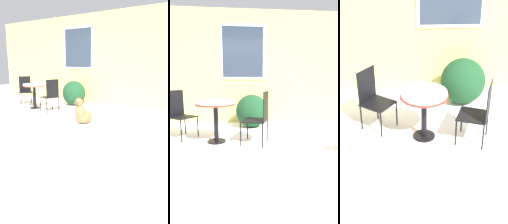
% 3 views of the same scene
% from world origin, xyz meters
% --- Properties ---
extents(ground_plane, '(16.00, 16.00, 0.00)m').
position_xyz_m(ground_plane, '(0.00, 0.00, 0.00)').
color(ground_plane, white).
extents(house_wall, '(8.00, 0.10, 3.07)m').
position_xyz_m(house_wall, '(-0.01, 2.20, 1.56)').
color(house_wall, '#E5D16B').
rests_on(house_wall, ground_plane).
extents(shrub_left, '(0.81, 0.77, 0.83)m').
position_xyz_m(shrub_left, '(0.02, 1.58, 0.42)').
color(shrub_left, '#194223').
rests_on(shrub_left, ground_plane).
extents(patio_table, '(0.72, 0.72, 0.79)m').
position_xyz_m(patio_table, '(-0.73, 0.45, 0.66)').
color(patio_table, black).
rests_on(patio_table, ground_plane).
extents(patio_chair_near_table, '(0.61, 0.61, 0.98)m').
position_xyz_m(patio_chair_near_table, '(-1.52, 0.82, 0.52)').
color(patio_chair_near_table, black).
rests_on(patio_chair_near_table, ground_plane).
extents(patio_chair_far_side, '(0.56, 0.56, 0.98)m').
position_xyz_m(patio_chair_far_side, '(0.07, 0.30, 0.52)').
color(patio_chair_far_side, black).
rests_on(patio_chair_far_side, ground_plane).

